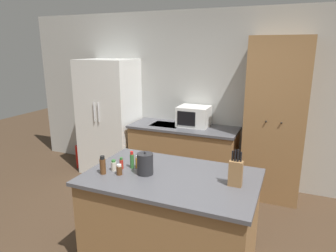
{
  "coord_description": "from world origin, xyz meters",
  "views": [
    {
      "loc": [
        0.84,
        -2.12,
        2.06
      ],
      "look_at": [
        -0.64,
        1.4,
        1.05
      ],
      "focal_mm": 32.0,
      "sensor_mm": 36.0,
      "label": 1
    }
  ],
  "objects_px": {
    "spice_bottle_tall_dark": "(132,160)",
    "spice_bottle_green_herb": "(103,166)",
    "refrigerator": "(109,117)",
    "fire_extinguisher": "(79,156)",
    "microwave": "(194,116)",
    "spice_bottle_orange_cap": "(114,166)",
    "kettle": "(145,164)",
    "knife_block": "(236,173)",
    "spice_bottle_amber_oil": "(138,162)",
    "spice_bottle_pale_salt": "(119,170)",
    "spice_bottle_short_red": "(121,164)",
    "pantry_cabinet": "(275,121)"
  },
  "relations": [
    {
      "from": "pantry_cabinet",
      "to": "fire_extinguisher",
      "type": "distance_m",
      "value": 3.29
    },
    {
      "from": "refrigerator",
      "to": "spice_bottle_pale_salt",
      "type": "bearing_deg",
      "value": -54.21
    },
    {
      "from": "spice_bottle_orange_cap",
      "to": "fire_extinguisher",
      "type": "bearing_deg",
      "value": 137.55
    },
    {
      "from": "spice_bottle_orange_cap",
      "to": "kettle",
      "type": "height_order",
      "value": "kettle"
    },
    {
      "from": "knife_block",
      "to": "fire_extinguisher",
      "type": "distance_m",
      "value": 3.44
    },
    {
      "from": "knife_block",
      "to": "spice_bottle_short_red",
      "type": "height_order",
      "value": "knife_block"
    },
    {
      "from": "spice_bottle_tall_dark",
      "to": "microwave",
      "type": "bearing_deg",
      "value": 88.54
    },
    {
      "from": "pantry_cabinet",
      "to": "spice_bottle_green_herb",
      "type": "height_order",
      "value": "pantry_cabinet"
    },
    {
      "from": "spice_bottle_tall_dark",
      "to": "spice_bottle_orange_cap",
      "type": "xyz_separation_m",
      "value": [
        -0.13,
        -0.12,
        -0.03
      ]
    },
    {
      "from": "spice_bottle_amber_oil",
      "to": "kettle",
      "type": "xyz_separation_m",
      "value": [
        0.14,
        -0.1,
        0.04
      ]
    },
    {
      "from": "spice_bottle_short_red",
      "to": "spice_bottle_pale_salt",
      "type": "height_order",
      "value": "spice_bottle_short_red"
    },
    {
      "from": "spice_bottle_orange_cap",
      "to": "spice_bottle_short_red",
      "type": "bearing_deg",
      "value": 56.22
    },
    {
      "from": "microwave",
      "to": "fire_extinguisher",
      "type": "height_order",
      "value": "microwave"
    },
    {
      "from": "spice_bottle_tall_dark",
      "to": "kettle",
      "type": "height_order",
      "value": "kettle"
    },
    {
      "from": "spice_bottle_tall_dark",
      "to": "kettle",
      "type": "bearing_deg",
      "value": -22.68
    },
    {
      "from": "refrigerator",
      "to": "kettle",
      "type": "height_order",
      "value": "refrigerator"
    },
    {
      "from": "microwave",
      "to": "knife_block",
      "type": "distance_m",
      "value": 2.05
    },
    {
      "from": "spice_bottle_tall_dark",
      "to": "spice_bottle_short_red",
      "type": "distance_m",
      "value": 0.11
    },
    {
      "from": "kettle",
      "to": "spice_bottle_pale_salt",
      "type": "bearing_deg",
      "value": -153.28
    },
    {
      "from": "refrigerator",
      "to": "kettle",
      "type": "bearing_deg",
      "value": -48.41
    },
    {
      "from": "pantry_cabinet",
      "to": "microwave",
      "type": "height_order",
      "value": "pantry_cabinet"
    },
    {
      "from": "refrigerator",
      "to": "fire_extinguisher",
      "type": "height_order",
      "value": "refrigerator"
    },
    {
      "from": "spice_bottle_tall_dark",
      "to": "spice_bottle_green_herb",
      "type": "height_order",
      "value": "spice_bottle_green_herb"
    },
    {
      "from": "spice_bottle_amber_oil",
      "to": "spice_bottle_pale_salt",
      "type": "height_order",
      "value": "spice_bottle_amber_oil"
    },
    {
      "from": "pantry_cabinet",
      "to": "kettle",
      "type": "xyz_separation_m",
      "value": [
        -1.02,
        -1.84,
        -0.09
      ]
    },
    {
      "from": "refrigerator",
      "to": "spice_bottle_green_herb",
      "type": "distance_m",
      "value": 2.26
    },
    {
      "from": "kettle",
      "to": "refrigerator",
      "type": "bearing_deg",
      "value": 131.59
    },
    {
      "from": "refrigerator",
      "to": "spice_bottle_short_red",
      "type": "bearing_deg",
      "value": -53.4
    },
    {
      "from": "spice_bottle_amber_oil",
      "to": "spice_bottle_pale_salt",
      "type": "distance_m",
      "value": 0.23
    },
    {
      "from": "microwave",
      "to": "spice_bottle_tall_dark",
      "type": "xyz_separation_m",
      "value": [
        -0.05,
        -1.81,
        -0.07
      ]
    },
    {
      "from": "spice_bottle_green_herb",
      "to": "fire_extinguisher",
      "type": "xyz_separation_m",
      "value": [
        -1.77,
        1.78,
        -0.78
      ]
    },
    {
      "from": "spice_bottle_amber_oil",
      "to": "spice_bottle_pale_salt",
      "type": "xyz_separation_m",
      "value": [
        -0.08,
        -0.21,
        -0.01
      ]
    },
    {
      "from": "spice_bottle_short_red",
      "to": "fire_extinguisher",
      "type": "height_order",
      "value": "spice_bottle_short_red"
    },
    {
      "from": "pantry_cabinet",
      "to": "spice_bottle_green_herb",
      "type": "xyz_separation_m",
      "value": [
        -1.39,
        -1.99,
        -0.11
      ]
    },
    {
      "from": "pantry_cabinet",
      "to": "spice_bottle_orange_cap",
      "type": "xyz_separation_m",
      "value": [
        -1.34,
        -1.89,
        -0.14
      ]
    },
    {
      "from": "spice_bottle_green_herb",
      "to": "spice_bottle_short_red",
      "type": "bearing_deg",
      "value": 60.9
    },
    {
      "from": "pantry_cabinet",
      "to": "spice_bottle_green_herb",
      "type": "distance_m",
      "value": 2.43
    },
    {
      "from": "spice_bottle_tall_dark",
      "to": "spice_bottle_amber_oil",
      "type": "distance_m",
      "value": 0.06
    },
    {
      "from": "knife_block",
      "to": "spice_bottle_amber_oil",
      "type": "distance_m",
      "value": 0.96
    },
    {
      "from": "microwave",
      "to": "fire_extinguisher",
      "type": "xyz_separation_m",
      "value": [
        -2.0,
        -0.27,
        -0.84
      ]
    },
    {
      "from": "spice_bottle_short_red",
      "to": "spice_bottle_amber_oil",
      "type": "bearing_deg",
      "value": 31.18
    },
    {
      "from": "fire_extinguisher",
      "to": "kettle",
      "type": "bearing_deg",
      "value": -37.16
    },
    {
      "from": "spice_bottle_green_herb",
      "to": "fire_extinguisher",
      "type": "height_order",
      "value": "spice_bottle_green_herb"
    },
    {
      "from": "spice_bottle_pale_salt",
      "to": "kettle",
      "type": "xyz_separation_m",
      "value": [
        0.22,
        0.11,
        0.05
      ]
    },
    {
      "from": "knife_block",
      "to": "fire_extinguisher",
      "type": "height_order",
      "value": "knife_block"
    },
    {
      "from": "spice_bottle_tall_dark",
      "to": "fire_extinguisher",
      "type": "xyz_separation_m",
      "value": [
        -1.96,
        1.55,
        -0.77
      ]
    },
    {
      "from": "spice_bottle_short_red",
      "to": "spice_bottle_orange_cap",
      "type": "bearing_deg",
      "value": -123.78
    },
    {
      "from": "pantry_cabinet",
      "to": "spice_bottle_orange_cap",
      "type": "relative_size",
      "value": 20.35
    },
    {
      "from": "pantry_cabinet",
      "to": "kettle",
      "type": "bearing_deg",
      "value": -118.99
    },
    {
      "from": "spice_bottle_orange_cap",
      "to": "spice_bottle_green_herb",
      "type": "bearing_deg",
      "value": -115.88
    }
  ]
}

